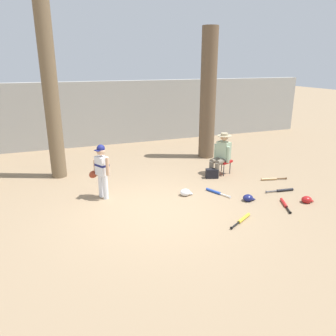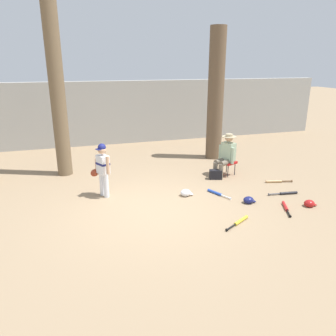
{
  "view_description": "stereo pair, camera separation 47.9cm",
  "coord_description": "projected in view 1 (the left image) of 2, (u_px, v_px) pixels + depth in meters",
  "views": [
    {
      "loc": [
        -2.11,
        -6.18,
        3.1
      ],
      "look_at": [
        0.46,
        0.56,
        0.75
      ],
      "focal_mm": 34.95,
      "sensor_mm": 36.0,
      "label": 1
    },
    {
      "loc": [
        -1.65,
        -6.33,
        3.1
      ],
      "look_at": [
        0.46,
        0.56,
        0.75
      ],
      "focal_mm": 34.95,
      "sensor_mm": 36.0,
      "label": 2
    }
  ],
  "objects": [
    {
      "name": "batting_helmet_red",
      "position": [
        307.0,
        200.0,
        7.53
      ],
      "size": [
        0.28,
        0.22,
        0.16
      ],
      "color": "#A81919",
      "rests_on": "ground"
    },
    {
      "name": "bat_yellow_trainer",
      "position": [
        242.0,
        219.0,
        6.68
      ],
      "size": [
        0.7,
        0.45,
        0.07
      ],
      "color": "yellow",
      "rests_on": "ground"
    },
    {
      "name": "bat_red_barrel",
      "position": [
        285.0,
        204.0,
        7.39
      ],
      "size": [
        0.36,
        0.7,
        0.07
      ],
      "color": "red",
      "rests_on": "ground"
    },
    {
      "name": "handbag_beside_stool",
      "position": [
        212.0,
        173.0,
        9.11
      ],
      "size": [
        0.38,
        0.27,
        0.26
      ],
      "primitive_type": "cube",
      "rotation": [
        0.0,
        0.0,
        -0.3
      ],
      "color": "black",
      "rests_on": "ground"
    },
    {
      "name": "seated_spectator",
      "position": [
        221.0,
        153.0,
        9.24
      ],
      "size": [
        0.67,
        0.55,
        1.2
      ],
      "color": "#6B6051",
      "rests_on": "ground"
    },
    {
      "name": "bat_black_composite",
      "position": [
        283.0,
        190.0,
        8.18
      ],
      "size": [
        0.75,
        0.16,
        0.07
      ],
      "color": "black",
      "rests_on": "ground"
    },
    {
      "name": "tree_behind_spectator",
      "position": [
        208.0,
        106.0,
        10.68
      ],
      "size": [
        0.85,
        0.85,
        4.31
      ],
      "color": "brown",
      "rests_on": "ground"
    },
    {
      "name": "folding_stool",
      "position": [
        223.0,
        162.0,
        9.4
      ],
      "size": [
        0.53,
        0.53,
        0.41
      ],
      "color": "red",
      "rests_on": "ground"
    },
    {
      "name": "young_ballplayer",
      "position": [
        101.0,
        168.0,
        7.6
      ],
      "size": [
        0.48,
        0.54,
        1.31
      ],
      "color": "white",
      "rests_on": "ground"
    },
    {
      "name": "bat_blue_youth",
      "position": [
        215.0,
        192.0,
        8.08
      ],
      "size": [
        0.34,
        0.69,
        0.07
      ],
      "color": "#2347AD",
      "rests_on": "ground"
    },
    {
      "name": "batting_helmet_white",
      "position": [
        185.0,
        192.0,
        7.94
      ],
      "size": [
        0.3,
        0.23,
        0.18
      ],
      "color": "silver",
      "rests_on": "ground"
    },
    {
      "name": "batting_helmet_navy",
      "position": [
        248.0,
        198.0,
        7.63
      ],
      "size": [
        0.29,
        0.22,
        0.17
      ],
      "color": "navy",
      "rests_on": "ground"
    },
    {
      "name": "bat_wood_tan",
      "position": [
        271.0,
        179.0,
        8.97
      ],
      "size": [
        0.72,
        0.23,
        0.07
      ],
      "color": "tan",
      "rests_on": "ground"
    },
    {
      "name": "tree_near_player",
      "position": [
        51.0,
        97.0,
        8.61
      ],
      "size": [
        0.69,
        0.69,
        5.14
      ],
      "color": "brown",
      "rests_on": "ground"
    },
    {
      "name": "ground_plane",
      "position": [
        157.0,
        210.0,
        7.16
      ],
      "size": [
        60.0,
        60.0,
        0.0
      ],
      "primitive_type": "plane",
      "color": "#937A5B"
    },
    {
      "name": "concrete_back_wall",
      "position": [
        102.0,
        113.0,
        12.55
      ],
      "size": [
        18.0,
        0.36,
        2.41
      ],
      "primitive_type": "cube",
      "color": "#9E9E99",
      "rests_on": "ground"
    }
  ]
}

